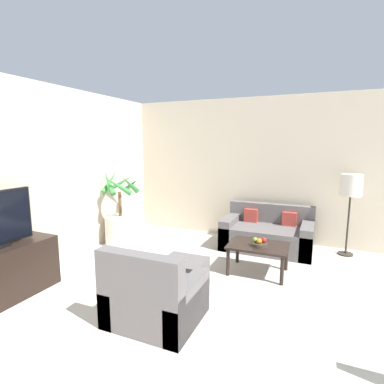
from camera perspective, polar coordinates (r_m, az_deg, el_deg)
The scene contains 12 objects.
wall_back at distance 5.77m, azimuth 19.67°, elevation 3.80°, with size 8.19×0.06×2.70m.
wall_left at distance 4.60m, azimuth -30.43°, elevation 1.82°, with size 0.06×7.65×2.70m.
potted_palm at distance 5.67m, azimuth -13.39°, elevation -5.70°, with size 0.74×0.75×1.39m.
sofa_loveseat at distance 5.49m, azimuth 14.15°, elevation -7.80°, with size 1.52×0.87×0.75m.
floor_lamp at distance 5.48m, azimuth 28.03°, elevation 0.63°, with size 0.33×0.33×1.36m.
coffee_table at distance 4.44m, azimuth 12.49°, elevation -10.49°, with size 0.82×0.60×0.42m.
fruit_bowl at distance 4.36m, azimuth 12.74°, elevation -9.71°, with size 0.22×0.22×0.05m.
apple_red at distance 4.35m, azimuth 13.53°, elevation -8.90°, with size 0.07×0.07×0.07m.
apple_green at distance 4.35m, azimuth 11.92°, elevation -8.86°, with size 0.07×0.07×0.07m.
orange_fruit at distance 4.30m, azimuth 12.71°, elevation -9.09°, with size 0.07×0.07×0.07m.
armchair at distance 3.31m, azimuth -7.20°, elevation -19.32°, with size 0.90×0.79×0.83m.
ottoman at distance 3.95m, azimuth -1.52°, elevation -15.41°, with size 0.53×0.46×0.39m.
Camera 1 is at (0.38, 0.34, 1.84)m, focal length 28.00 mm.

